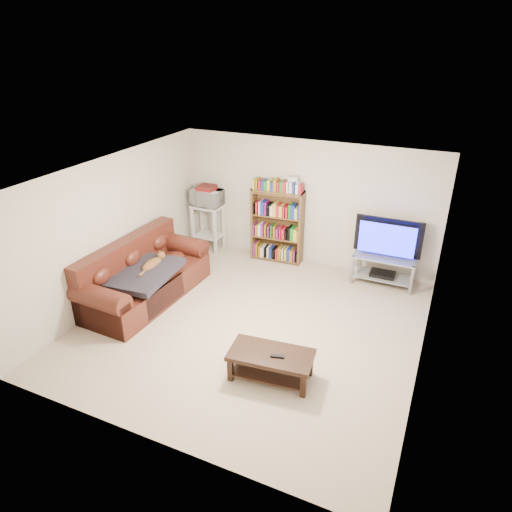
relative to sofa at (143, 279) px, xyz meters
The scene contains 19 objects.
floor 2.08m from the sofa, ahead, with size 5.00×5.00×0.00m, color beige.
ceiling 2.90m from the sofa, ahead, with size 5.00×5.00×0.00m, color white.
wall_back 3.33m from the sofa, 50.51° to the left, with size 5.00×5.00×0.00m, color beige.
wall_front 3.35m from the sofa, 50.86° to the right, with size 5.00×5.00×0.00m, color beige.
wall_left 0.96m from the sofa, behind, with size 5.00×5.00×0.00m, color beige.
wall_right 4.63m from the sofa, ahead, with size 5.00×5.00×0.00m, color beige.
sofa is the anchor object (origin of this frame).
blanket 0.34m from the sofa, 42.32° to the right, with size 0.91×1.18×0.10m, color #24212A.
cat 0.36m from the sofa, 13.06° to the left, with size 0.26×0.65×0.19m, color brown, non-canonical shape.
coffee_table 2.96m from the sofa, 19.94° to the right, with size 1.14×0.66×0.40m.
remote 3.08m from the sofa, 19.96° to the right, with size 0.18×0.05×0.02m, color black.
tv_stand 4.25m from the sofa, 30.49° to the left, with size 1.10×0.50×0.55m.
television 4.28m from the sofa, 30.49° to the left, with size 1.17×0.15×0.68m, color black.
dvd_player 4.25m from the sofa, 30.49° to the left, with size 0.44×0.31×0.06m, color black.
bookshelf 2.79m from the sofa, 55.72° to the left, with size 1.02×0.38×1.45m.
shelf_clutter 3.07m from the sofa, 54.33° to the left, with size 0.74×0.26×0.28m.
microwave_stand 2.19m from the sofa, 88.38° to the left, with size 0.61×0.45×0.97m.
microwave 2.31m from the sofa, 88.38° to the left, with size 0.60×0.40×0.33m, color silver.
game_boxes 2.38m from the sofa, 88.38° to the left, with size 0.35×0.31×0.05m, color maroon.
Camera 1 is at (2.50, -5.39, 4.11)m, focal length 32.00 mm.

